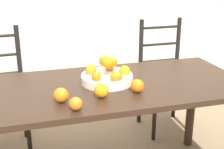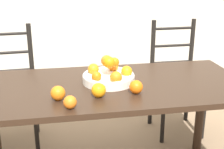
{
  "view_description": "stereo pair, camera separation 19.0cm",
  "coord_description": "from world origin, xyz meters",
  "views": [
    {
      "loc": [
        -0.49,
        -1.79,
        1.47
      ],
      "look_at": [
        0.0,
        -0.06,
        0.85
      ],
      "focal_mm": 50.0,
      "sensor_mm": 36.0,
      "label": 1
    },
    {
      "loc": [
        -0.31,
        -1.83,
        1.47
      ],
      "look_at": [
        0.0,
        -0.06,
        0.85
      ],
      "focal_mm": 50.0,
      "sensor_mm": 36.0,
      "label": 2
    }
  ],
  "objects": [
    {
      "name": "orange_loose_0",
      "position": [
        -0.26,
        -0.32,
        0.8
      ],
      "size": [
        0.07,
        0.07,
        0.07
      ],
      "color": "orange",
      "rests_on": "dining_table"
    },
    {
      "name": "chair_right",
      "position": [
        0.73,
        0.7,
        0.47
      ],
      "size": [
        0.42,
        0.41,
        1.02
      ],
      "rotation": [
        0.0,
        0.0,
        0.01
      ],
      "color": "black",
      "rests_on": "ground_plane"
    },
    {
      "name": "orange_loose_2",
      "position": [
        -0.32,
        -0.19,
        0.81
      ],
      "size": [
        0.08,
        0.08,
        0.08
      ],
      "color": "orange",
      "rests_on": "dining_table"
    },
    {
      "name": "orange_loose_1",
      "position": [
        0.13,
        -0.18,
        0.8
      ],
      "size": [
        0.08,
        0.08,
        0.08
      ],
      "color": "orange",
      "rests_on": "dining_table"
    },
    {
      "name": "chair_left",
      "position": [
        -0.73,
        0.7,
        0.47
      ],
      "size": [
        0.44,
        0.43,
        1.02
      ],
      "rotation": [
        0.0,
        0.0,
        0.06
      ],
      "color": "black",
      "rests_on": "ground_plane"
    },
    {
      "name": "fruit_bowl",
      "position": [
        0.01,
        0.04,
        0.81
      ],
      "size": [
        0.34,
        0.34,
        0.18
      ],
      "color": "silver",
      "rests_on": "dining_table"
    },
    {
      "name": "orange_loose_3",
      "position": [
        -0.1,
        -0.19,
        0.81
      ],
      "size": [
        0.08,
        0.08,
        0.08
      ],
      "color": "orange",
      "rests_on": "dining_table"
    },
    {
      "name": "dining_table",
      "position": [
        0.0,
        0.0,
        0.66
      ],
      "size": [
        1.77,
        0.8,
        0.76
      ],
      "color": "black",
      "rests_on": "ground_plane"
    }
  ]
}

